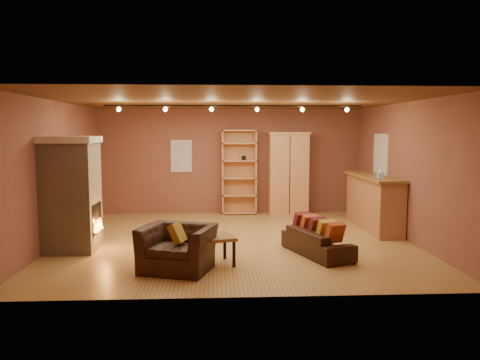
{
  "coord_description": "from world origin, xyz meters",
  "views": [
    {
      "loc": [
        -0.38,
        -9.29,
        2.22
      ],
      "look_at": [
        0.11,
        0.2,
        1.22
      ],
      "focal_mm": 35.0,
      "sensor_mm": 36.0,
      "label": 1
    }
  ],
  "objects": [
    {
      "name": "ceiling",
      "position": [
        0.0,
        0.0,
        2.8
      ],
      "size": [
        7.0,
        7.0,
        0.0
      ],
      "primitive_type": "plane",
      "rotation": [
        3.14,
        0.0,
        0.0
      ],
      "color": "brown",
      "rests_on": "back_wall"
    },
    {
      "name": "armchair",
      "position": [
        -1.0,
        -1.96,
        0.48
      ],
      "size": [
        1.26,
        1.01,
        0.96
      ],
      "rotation": [
        0.0,
        0.0,
        -0.3
      ],
      "color": "black",
      "rests_on": "floor"
    },
    {
      "name": "fireplace",
      "position": [
        -3.04,
        -0.6,
        1.06
      ],
      "size": [
        1.01,
        0.98,
        2.12
      ],
      "color": "tan",
      "rests_on": "floor"
    },
    {
      "name": "back_window",
      "position": [
        -1.3,
        3.23,
        1.55
      ],
      "size": [
        0.56,
        0.04,
        0.86
      ],
      "primitive_type": "cube",
      "color": "silver",
      "rests_on": "back_wall"
    },
    {
      "name": "bar_counter",
      "position": [
        3.2,
        1.05,
        0.62
      ],
      "size": [
        0.67,
        2.54,
        1.22
      ],
      "color": "#AC774F",
      "rests_on": "floor"
    },
    {
      "name": "coffee_table",
      "position": [
        -0.42,
        -1.65,
        0.41
      ],
      "size": [
        0.78,
        0.78,
        0.48
      ],
      "rotation": [
        0.0,
        0.0,
        0.27
      ],
      "color": "olive",
      "rests_on": "floor"
    },
    {
      "name": "back_wall",
      "position": [
        0.0,
        3.25,
        1.4
      ],
      "size": [
        7.0,
        0.02,
        2.8
      ],
      "primitive_type": "cube",
      "color": "brown",
      "rests_on": "floor"
    },
    {
      "name": "right_wall",
      "position": [
        3.5,
        0.0,
        1.4
      ],
      "size": [
        0.02,
        6.5,
        2.8
      ],
      "primitive_type": "cube",
      "color": "brown",
      "rests_on": "floor"
    },
    {
      "name": "track_rail",
      "position": [
        0.0,
        0.2,
        2.69
      ],
      "size": [
        5.2,
        0.09,
        0.13
      ],
      "color": "black",
      "rests_on": "ceiling"
    },
    {
      "name": "left_wall",
      "position": [
        -3.5,
        0.0,
        1.4
      ],
      "size": [
        0.02,
        6.5,
        2.8
      ],
      "primitive_type": "cube",
      "color": "brown",
      "rests_on": "floor"
    },
    {
      "name": "loveseat",
      "position": [
        1.43,
        -1.16,
        0.33
      ],
      "size": [
        0.97,
        1.64,
        0.7
      ],
      "rotation": [
        0.0,
        0.0,
        1.92
      ],
      "color": "black",
      "rests_on": "floor"
    },
    {
      "name": "right_window",
      "position": [
        3.47,
        1.4,
        1.65
      ],
      "size": [
        0.05,
        0.9,
        1.0
      ],
      "primitive_type": "cube",
      "color": "silver",
      "rests_on": "right_wall"
    },
    {
      "name": "armoire",
      "position": [
        1.54,
        2.97,
        1.1
      ],
      "size": [
        1.08,
        0.61,
        2.19
      ],
      "color": "tan",
      "rests_on": "floor"
    },
    {
      "name": "tissue_box",
      "position": [
        3.15,
        0.51,
        1.31
      ],
      "size": [
        0.15,
        0.15,
        0.23
      ],
      "rotation": [
        0.0,
        0.0,
        -0.11
      ],
      "color": "#90BDE6",
      "rests_on": "bar_counter"
    },
    {
      "name": "bookcase",
      "position": [
        0.24,
        3.13,
        1.14
      ],
      "size": [
        0.92,
        0.36,
        2.25
      ],
      "color": "tan",
      "rests_on": "floor"
    },
    {
      "name": "floor",
      "position": [
        0.0,
        0.0,
        0.0
      ],
      "size": [
        7.0,
        7.0,
        0.0
      ],
      "primitive_type": "plane",
      "color": "olive",
      "rests_on": "ground"
    }
  ]
}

